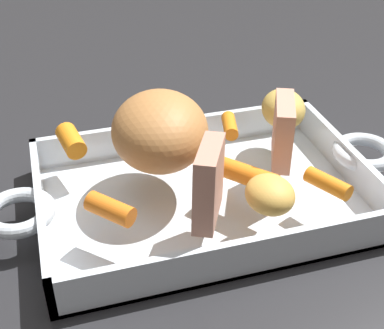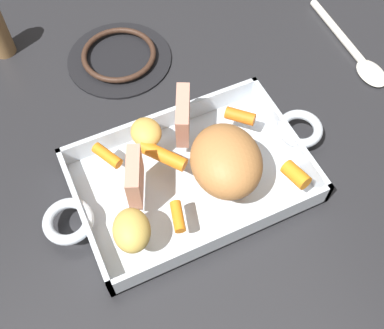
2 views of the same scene
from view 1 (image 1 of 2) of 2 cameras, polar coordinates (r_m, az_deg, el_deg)
ground_plane at (r=0.59m, az=1.29°, el=-4.07°), size 2.20×2.20×0.00m
roasting_dish at (r=0.58m, az=1.31°, el=-3.07°), size 0.45×0.23×0.04m
pork_roast at (r=0.56m, az=-3.37°, el=3.58°), size 0.12×0.14×0.07m
roast_slice_thick at (r=0.49m, az=1.77°, el=-1.91°), size 0.05×0.08×0.08m
roast_slice_thin at (r=0.57m, az=9.37°, el=3.54°), size 0.04×0.07×0.07m
baby_carrot_center_right at (r=0.50m, az=-8.51°, el=-4.61°), size 0.05×0.05×0.02m
baby_carrot_northwest at (r=0.63m, az=3.95°, el=4.05°), size 0.03×0.05×0.02m
baby_carrot_short at (r=0.60m, az=-12.49°, el=2.43°), size 0.03×0.05×0.03m
baby_carrot_center_left at (r=0.55m, az=13.97°, el=-1.92°), size 0.04×0.05×0.02m
baby_carrot_southwest at (r=0.54m, az=5.43°, el=-0.99°), size 0.06×0.07×0.02m
potato_corner at (r=0.64m, az=9.49°, el=5.75°), size 0.06×0.07×0.04m
potato_golden_large at (r=0.51m, az=8.11°, el=-3.11°), size 0.05×0.05×0.03m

